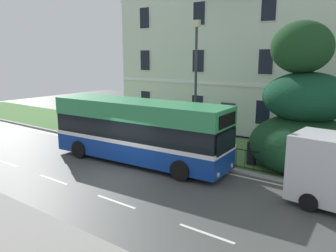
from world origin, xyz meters
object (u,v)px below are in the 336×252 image
object	(u,v)px
georgian_townhouse	(256,45)
single_decker_bus	(139,131)
litter_bin	(252,152)
street_lamp_post	(196,80)
evergreen_tree	(303,117)

from	to	relation	value
georgian_townhouse	single_decker_bus	size ratio (longest dim) A/B	2.03
single_decker_bus	litter_bin	world-z (taller)	single_decker_bus
georgian_townhouse	street_lamp_post	size ratio (longest dim) A/B	2.79
georgian_townhouse	street_lamp_post	world-z (taller)	georgian_townhouse
evergreen_tree	street_lamp_post	world-z (taller)	street_lamp_post
litter_bin	street_lamp_post	bearing A→B (deg)	178.43
evergreen_tree	litter_bin	xyz separation A→B (m)	(-2.03, -1.29, -1.83)
single_decker_bus	evergreen_tree	bearing A→B (deg)	26.77
street_lamp_post	georgian_townhouse	bearing A→B (deg)	93.34
georgian_townhouse	evergreen_tree	xyz separation A→B (m)	(6.02, -8.29, -3.74)
street_lamp_post	litter_bin	size ratio (longest dim) A/B	5.96
georgian_townhouse	single_decker_bus	world-z (taller)	georgian_townhouse
street_lamp_post	litter_bin	world-z (taller)	street_lamp_post
evergreen_tree	street_lamp_post	distance (m)	5.84
litter_bin	georgian_townhouse	bearing A→B (deg)	112.61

